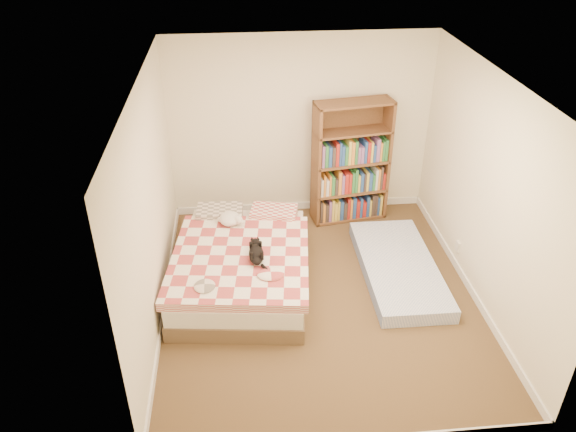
{
  "coord_description": "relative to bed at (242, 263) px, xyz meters",
  "views": [
    {
      "loc": [
        -0.83,
        -4.97,
        4.1
      ],
      "look_at": [
        -0.33,
        0.3,
        0.91
      ],
      "focal_mm": 35.0,
      "sensor_mm": 36.0,
      "label": 1
    }
  ],
  "objects": [
    {
      "name": "room",
      "position": [
        0.86,
        -0.37,
        0.95
      ],
      "size": [
        3.51,
        4.01,
        2.51
      ],
      "color": "#4E3721",
      "rests_on": "ground"
    },
    {
      "name": "black_cat",
      "position": [
        0.17,
        -0.24,
        0.31
      ],
      "size": [
        0.2,
        0.62,
        0.14
      ],
      "rotation": [
        0.0,
        0.0,
        0.01
      ],
      "color": "black",
      "rests_on": "bed"
    },
    {
      "name": "bookshelf",
      "position": [
        1.51,
        1.36,
        0.35
      ],
      "size": [
        1.07,
        0.49,
        1.69
      ],
      "rotation": [
        0.0,
        0.0,
        0.15
      ],
      "color": "#50361B",
      "rests_on": "room"
    },
    {
      "name": "white_dog",
      "position": [
        -0.11,
        0.49,
        0.31
      ],
      "size": [
        0.32,
        0.34,
        0.14
      ],
      "rotation": [
        0.0,
        0.0,
        0.26
      ],
      "color": "silver",
      "rests_on": "bed"
    },
    {
      "name": "bed",
      "position": [
        0.0,
        0.0,
        0.0
      ],
      "size": [
        1.7,
        2.22,
        0.55
      ],
      "rotation": [
        0.0,
        0.0,
        -0.11
      ],
      "color": "brown",
      "rests_on": "room"
    },
    {
      "name": "floor_mattress",
      "position": [
        1.87,
        -0.04,
        -0.17
      ],
      "size": [
        0.86,
        1.89,
        0.17
      ],
      "primitive_type": "cube",
      "rotation": [
        0.0,
        0.0,
        -0.01
      ],
      "color": "#7890C9",
      "rests_on": "room"
    }
  ]
}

